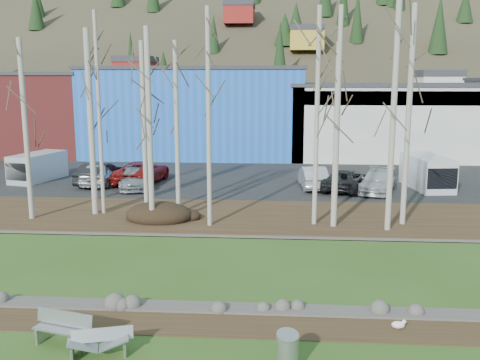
# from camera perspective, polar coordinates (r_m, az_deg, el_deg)

# --- Properties ---
(ground) EXTENTS (200.00, 200.00, 0.00)m
(ground) POSITION_cam_1_polar(r_m,az_deg,el_deg) (14.72, -3.43, -18.63)
(ground) COLOR #2B4D17
(ground) RESTS_ON ground
(dirt_strip) EXTENTS (80.00, 1.80, 0.03)m
(dirt_strip) POSITION_cam_1_polar(r_m,az_deg,el_deg) (16.56, -2.47, -15.04)
(dirt_strip) COLOR #382616
(dirt_strip) RESTS_ON ground
(near_bank_rocks) EXTENTS (80.00, 0.80, 0.50)m
(near_bank_rocks) POSITION_cam_1_polar(r_m,az_deg,el_deg) (17.47, -2.09, -13.66)
(near_bank_rocks) COLOR #47423D
(near_bank_rocks) RESTS_ON ground
(river) EXTENTS (80.00, 8.00, 0.90)m
(river) POSITION_cam_1_polar(r_m,az_deg,el_deg) (21.25, -0.91, -9.10)
(river) COLOR #101D30
(river) RESTS_ON ground
(far_bank_rocks) EXTENTS (80.00, 0.80, 0.46)m
(far_bank_rocks) POSITION_cam_1_polar(r_m,az_deg,el_deg) (25.13, -0.11, -5.93)
(far_bank_rocks) COLOR #47423D
(far_bank_rocks) RESTS_ON ground
(far_bank) EXTENTS (80.00, 7.00, 0.15)m
(far_bank) POSITION_cam_1_polar(r_m,az_deg,el_deg) (28.19, 0.35, -3.91)
(far_bank) COLOR #382616
(far_bank) RESTS_ON ground
(parking_lot) EXTENTS (80.00, 14.00, 0.14)m
(parking_lot) POSITION_cam_1_polar(r_m,az_deg,el_deg) (38.42, 1.35, 0.04)
(parking_lot) COLOR black
(parking_lot) RESTS_ON ground
(building_brick) EXTENTS (16.32, 12.24, 7.80)m
(building_brick) POSITION_cam_1_polar(r_m,az_deg,el_deg) (57.85, -22.58, 6.67)
(building_brick) COLOR maroon
(building_brick) RESTS_ON ground
(building_blue) EXTENTS (20.40, 12.24, 8.30)m
(building_blue) POSITION_cam_1_polar(r_m,az_deg,el_deg) (52.37, -4.54, 7.39)
(building_blue) COLOR #195BB2
(building_blue) RESTS_ON ground
(building_white) EXTENTS (18.36, 12.24, 6.80)m
(building_white) POSITION_cam_1_polar(r_m,az_deg,el_deg) (52.84, 15.28, 6.26)
(building_white) COLOR #BABAB5
(building_white) RESTS_ON ground
(hillside) EXTENTS (160.00, 72.00, 35.00)m
(hillside) POSITION_cam_1_polar(r_m,az_deg,el_deg) (97.27, 3.08, 16.83)
(hillside) COLOR #342C21
(hillside) RESTS_ON ground
(bench_intact) EXTENTS (1.87, 0.99, 0.90)m
(bench_intact) POSITION_cam_1_polar(r_m,az_deg,el_deg) (16.00, -18.19, -14.84)
(bench_intact) COLOR #A0A2A4
(bench_intact) RESTS_ON ground
(bench_damaged) EXTENTS (1.68, 0.93, 0.71)m
(bench_damaged) POSITION_cam_1_polar(r_m,az_deg,el_deg) (15.19, -14.74, -16.47)
(bench_damaged) COLOR #A0A2A4
(bench_damaged) RESTS_ON ground
(litter_bin) EXTENTS (0.66, 0.66, 0.94)m
(litter_bin) POSITION_cam_1_polar(r_m,az_deg,el_deg) (14.06, 5.07, -17.97)
(litter_bin) COLOR #A0A2A4
(litter_bin) RESTS_ON ground
(seagull) EXTENTS (0.47, 0.22, 0.33)m
(seagull) POSITION_cam_1_polar(r_m,az_deg,el_deg) (16.74, 16.57, -14.56)
(seagull) COLOR gold
(seagull) RESTS_ON ground
(dirt_mound) EXTENTS (3.42, 2.42, 0.67)m
(dirt_mound) POSITION_cam_1_polar(r_m,az_deg,el_deg) (27.50, -8.62, -3.53)
(dirt_mound) COLOR black
(dirt_mound) RESTS_ON far_bank
(birch_0) EXTENTS (0.25, 0.25, 9.04)m
(birch_0) POSITION_cam_1_polar(r_m,az_deg,el_deg) (28.84, -21.90, 4.92)
(birch_0) COLOR #B8B0A5
(birch_0) RESTS_ON far_bank
(birch_1) EXTENTS (0.20, 0.20, 10.45)m
(birch_1) POSITION_cam_1_polar(r_m,az_deg,el_deg) (28.76, -14.79, 6.74)
(birch_1) COLOR #B8B0A5
(birch_1) RESTS_ON far_bank
(birch_2) EXTENTS (0.31, 0.31, 9.57)m
(birch_2) POSITION_cam_1_polar(r_m,az_deg,el_deg) (28.78, -15.63, 5.82)
(birch_2) COLOR #B8B0A5
(birch_2) RESTS_ON far_bank
(birch_3) EXTENTS (0.22, 0.22, 10.34)m
(birch_3) POSITION_cam_1_polar(r_m,az_deg,el_deg) (25.46, -3.37, 6.47)
(birch_3) COLOR #B8B0A5
(birch_3) RESTS_ON far_bank
(birch_4) EXTENTS (0.27, 0.27, 9.48)m
(birch_4) POSITION_cam_1_polar(r_m,az_deg,el_deg) (26.09, -9.64, 5.50)
(birch_4) COLOR #B8B0A5
(birch_4) RESTS_ON far_bank
(birch_5) EXTENTS (0.23, 0.23, 8.90)m
(birch_5) POSITION_cam_1_polar(r_m,az_deg,el_deg) (26.95, -6.76, 5.12)
(birch_5) COLOR #B8B0A5
(birch_5) RESTS_ON far_bank
(birch_6) EXTENTS (0.23, 0.23, 10.40)m
(birch_6) POSITION_cam_1_polar(r_m,az_deg,el_deg) (25.92, 8.20, 6.52)
(birch_6) COLOR #B8B0A5
(birch_6) RESTS_ON far_bank
(birch_7) EXTENTS (0.27, 0.27, 11.17)m
(birch_7) POSITION_cam_1_polar(r_m,az_deg,el_deg) (25.59, 16.06, 7.03)
(birch_7) COLOR #B8B0A5
(birch_7) RESTS_ON far_bank
(birch_8) EXTENTS (0.29, 0.29, 8.74)m
(birch_8) POSITION_cam_1_polar(r_m,az_deg,el_deg) (25.73, 10.24, 4.58)
(birch_8) COLOR #B8B0A5
(birch_8) RESTS_ON far_bank
(birch_9) EXTENTS (0.26, 0.26, 10.49)m
(birch_9) POSITION_cam_1_polar(r_m,az_deg,el_deg) (26.90, 17.53, 6.38)
(birch_9) COLOR #B8B0A5
(birch_9) RESTS_ON far_bank
(birch_10) EXTENTS (0.23, 0.23, 8.90)m
(birch_10) POSITION_cam_1_polar(r_m,az_deg,el_deg) (27.30, -10.19, 5.10)
(birch_10) COLOR #B8B0A5
(birch_10) RESTS_ON far_bank
(birch_11) EXTENTS (0.23, 0.23, 10.40)m
(birch_11) POSITION_cam_1_polar(r_m,az_deg,el_deg) (26.01, 10.37, 6.47)
(birch_11) COLOR #B8B0A5
(birch_11) RESTS_ON far_bank
(car_0) EXTENTS (2.22, 4.85, 1.61)m
(car_0) POSITION_cam_1_polar(r_m,az_deg,el_deg) (37.42, -14.71, 0.76)
(car_0) COLOR silver
(car_0) RESTS_ON parking_lot
(car_1) EXTENTS (2.28, 4.77, 1.51)m
(car_1) POSITION_cam_1_polar(r_m,az_deg,el_deg) (37.45, -14.72, 0.69)
(car_1) COLOR black
(car_1) RESTS_ON parking_lot
(car_2) EXTENTS (3.27, 5.77, 1.52)m
(car_2) POSITION_cam_1_polar(r_m,az_deg,el_deg) (37.33, -10.44, 0.85)
(car_2) COLOR maroon
(car_2) RESTS_ON parking_lot
(car_3) EXTENTS (2.81, 4.87, 1.33)m
(car_3) POSITION_cam_1_polar(r_m,az_deg,el_deg) (35.76, -11.17, 0.23)
(car_3) COLOR #989C9F
(car_3) RESTS_ON parking_lot
(car_4) EXTENTS (1.89, 4.49, 1.44)m
(car_4) POSITION_cam_1_polar(r_m,az_deg,el_deg) (35.36, 7.77, 0.31)
(car_4) COLOR silver
(car_4) RESTS_ON parking_lot
(car_5) EXTENTS (3.74, 5.35, 1.36)m
(car_5) POSITION_cam_1_polar(r_m,az_deg,el_deg) (35.04, 11.18, 0.04)
(car_5) COLOR black
(car_5) RESTS_ON parking_lot
(car_6) EXTENTS (3.24, 5.03, 1.36)m
(car_6) POSITION_cam_1_polar(r_m,az_deg,el_deg) (34.97, 14.44, -0.12)
(car_6) COLOR silver
(car_6) RESTS_ON parking_lot
(van_white) EXTENTS (2.59, 5.00, 2.09)m
(van_white) POSITION_cam_1_polar(r_m,az_deg,el_deg) (36.92, 19.42, 0.75)
(van_white) COLOR white
(van_white) RESTS_ON parking_lot
(van_grey) EXTENTS (2.81, 4.70, 1.92)m
(van_grey) POSITION_cam_1_polar(r_m,az_deg,el_deg) (40.11, -20.91, 1.28)
(van_grey) COLOR silver
(van_grey) RESTS_ON parking_lot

